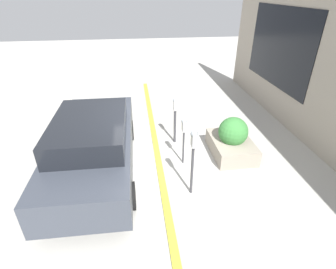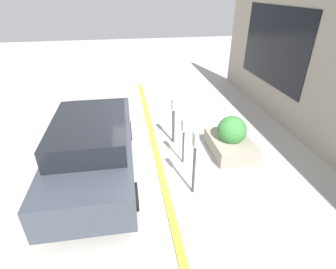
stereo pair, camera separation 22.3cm
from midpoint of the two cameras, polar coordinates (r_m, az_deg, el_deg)
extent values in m
plane|color=#ADAAA3|center=(7.07, -0.37, -6.57)|extent=(40.00, 40.00, 0.00)
cube|color=gold|center=(7.05, -1.02, -6.49)|extent=(13.50, 0.16, 0.04)
cube|color=black|center=(10.25, 23.50, 17.05)|extent=(4.05, 0.02, 2.57)
cylinder|color=#38383D|center=(5.86, 6.35, -7.82)|extent=(0.06, 0.06, 1.25)
cube|color=#99999E|center=(5.43, 6.79, -1.26)|extent=(0.18, 0.09, 0.30)
sphere|color=gray|center=(5.35, 6.89, 0.14)|extent=(0.15, 0.15, 0.15)
cylinder|color=#38383D|center=(6.90, 4.29, -2.80)|extent=(0.05, 0.05, 0.97)
cube|color=#99999E|center=(6.59, 4.49, 1.81)|extent=(0.18, 0.09, 0.28)
sphere|color=gray|center=(6.52, 4.54, 2.91)|extent=(0.15, 0.15, 0.15)
cylinder|color=#38383D|center=(7.81, 2.32, 1.77)|extent=(0.07, 0.07, 1.07)
cube|color=#99999E|center=(7.52, 2.43, 6.38)|extent=(0.17, 0.09, 0.30)
sphere|color=gray|center=(7.46, 2.45, 7.44)|extent=(0.14, 0.14, 0.14)
cube|color=gray|center=(7.63, 14.39, -2.60)|extent=(1.52, 1.07, 0.45)
sphere|color=#387A38|center=(7.39, 14.85, 0.60)|extent=(0.81, 0.81, 0.81)
cube|color=#383D47|center=(6.75, -14.83, -2.69)|extent=(4.78, 1.91, 0.74)
cube|color=black|center=(6.29, -15.71, 1.22)|extent=(2.49, 1.66, 0.50)
cylinder|color=black|center=(8.15, -7.59, 0.92)|extent=(0.60, 0.22, 0.60)
cylinder|color=black|center=(8.35, -19.33, 0.14)|extent=(0.60, 0.22, 0.60)
cylinder|color=black|center=(5.72, -7.11, -13.17)|extent=(0.60, 0.22, 0.60)
cylinder|color=black|center=(6.01, -24.04, -13.60)|extent=(0.60, 0.22, 0.60)
camera|label=1|loc=(0.11, 90.97, -0.54)|focal=28.00mm
camera|label=2|loc=(0.11, -89.03, 0.54)|focal=28.00mm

